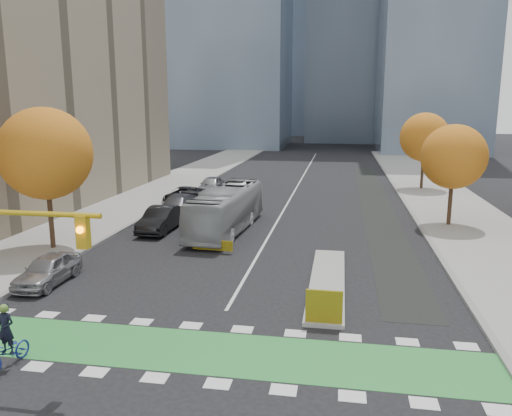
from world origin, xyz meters
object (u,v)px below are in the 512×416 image
at_px(cyclist, 8,346).
at_px(bus, 227,209).
at_px(hazard_board, 324,307).
at_px(parked_car_c, 177,206).
at_px(parked_car_b, 161,219).
at_px(tree_east_far, 425,137).
at_px(parked_car_d, 183,195).
at_px(parked_car_e, 211,185).
at_px(tree_east_near, 454,157).
at_px(tree_west, 45,154).
at_px(parked_car_a, 48,270).

height_order(cyclist, bus, bus).
xyz_separation_m(hazard_board, parked_car_c, (-11.85, 18.07, -0.04)).
distance_m(parked_car_b, parked_car_c, 5.03).
distance_m(hazard_board, parked_car_c, 21.61).
bearing_deg(tree_east_far, bus, -127.95).
bearing_deg(parked_car_d, parked_car_b, -74.22).
height_order(parked_car_b, parked_car_e, parked_car_b).
bearing_deg(parked_car_d, cyclist, -77.20).
relative_size(hazard_board, parked_car_c, 0.27).
relative_size(hazard_board, parked_car_e, 0.29).
bearing_deg(tree_east_near, cyclist, -128.39).
distance_m(tree_west, tree_east_far, 35.73).
distance_m(hazard_board, parked_car_a, 13.24).
bearing_deg(parked_car_e, tree_east_far, 14.90).
bearing_deg(parked_car_b, tree_east_far, 47.09).
bearing_deg(tree_east_far, tree_west, -133.30).
bearing_deg(hazard_board, parked_car_a, 169.10).
xyz_separation_m(cyclist, parked_car_d, (-3.14, 27.82, -0.04)).
height_order(tree_east_near, cyclist, tree_east_near).
xyz_separation_m(parked_car_b, parked_car_d, (-1.66, 10.00, -0.15)).
distance_m(tree_east_near, parked_car_c, 20.27).
height_order(tree_west, parked_car_a, tree_west).
relative_size(bus, parked_car_c, 2.05).
distance_m(bus, parked_car_e, 14.96).
bearing_deg(parked_car_a, bus, 61.67).
xyz_separation_m(tree_east_far, parked_car_e, (-20.31, -5.73, -4.43)).
distance_m(parked_car_a, parked_car_d, 20.57).
xyz_separation_m(bus, parked_car_e, (-4.81, 14.15, -0.68)).
relative_size(tree_west, parked_car_c, 1.57).
bearing_deg(cyclist, bus, 87.70).
xyz_separation_m(parked_car_c, parked_car_d, (-1.15, 5.00, -0.09)).
distance_m(tree_west, parked_car_d, 16.33).
bearing_deg(parked_car_e, cyclist, -87.45).
relative_size(hazard_board, cyclist, 0.65).
bearing_deg(cyclist, tree_east_near, 58.03).
distance_m(tree_west, parked_car_c, 12.10).
height_order(parked_car_a, parked_car_c, parked_car_c).
relative_size(cyclist, parked_car_d, 0.44).
bearing_deg(cyclist, parked_car_c, 101.39).
bearing_deg(bus, tree_west, -141.85).
bearing_deg(parked_car_b, hazard_board, -48.22).
xyz_separation_m(bus, parked_car_c, (-4.85, 4.15, -0.73)).
xyz_separation_m(bus, parked_car_b, (-4.34, -0.85, -0.68)).
height_order(parked_car_b, parked_car_d, parked_car_b).
relative_size(tree_east_far, cyclist, 3.57).
height_order(tree_east_near, bus, tree_east_near).
xyz_separation_m(tree_west, cyclist, (6.14, -12.55, -4.90)).
distance_m(tree_east_near, bus, 15.86).
bearing_deg(bus, parked_car_e, 112.68).
relative_size(hazard_board, tree_west, 0.17).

